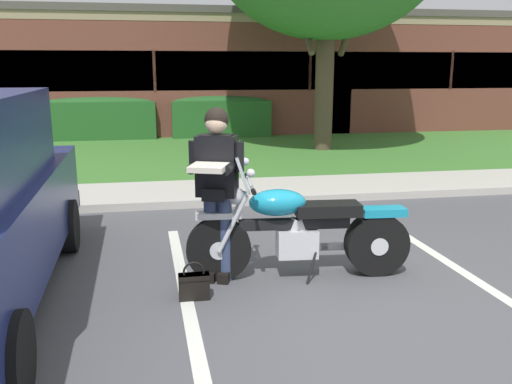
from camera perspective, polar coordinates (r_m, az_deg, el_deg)
The scene contains 12 objects.
ground_plane at distance 5.01m, azimuth 8.08°, elevation -11.43°, with size 140.00×140.00×0.00m, color #4C4C51.
curb_strip at distance 8.30m, azimuth 0.45°, elevation -0.86°, with size 60.00×0.20×0.12m, color #B7B2A8.
concrete_walk at distance 9.12m, azimuth -0.51°, elevation 0.30°, with size 60.00×1.50×0.08m, color #B7B2A8.
grass_lawn at distance 13.00m, azimuth -3.42°, elevation 4.12°, with size 60.00×6.46×0.06m, color #3D752D.
stall_stripe_0 at distance 4.97m, azimuth -7.31°, elevation -11.54°, with size 0.12×4.40×0.01m, color silver.
stall_stripe_1 at distance 5.82m, azimuth 22.41°, elevation -8.72°, with size 0.12×4.40×0.01m, color silver.
motorcycle at distance 5.38m, azimuth 5.43°, elevation -4.02°, with size 2.24×0.82×1.26m.
rider_person at distance 5.15m, azimuth -4.20°, elevation 1.17°, with size 0.56×0.66×1.70m.
handbag at distance 4.99m, azimuth -6.58°, elevation -9.67°, with size 0.28×0.13×0.36m.
hedge_left at distance 15.97m, azimuth -16.30°, elevation 7.56°, with size 3.16×0.90×1.24m.
hedge_center_left at distance 15.97m, azimuth -3.75°, elevation 8.06°, with size 2.86×0.90×1.24m.
brick_building at distance 21.69m, azimuth -10.59°, elevation 12.44°, with size 26.91×12.05×3.73m.
Camera 1 is at (-1.46, -4.32, 2.08)m, focal length 37.75 mm.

